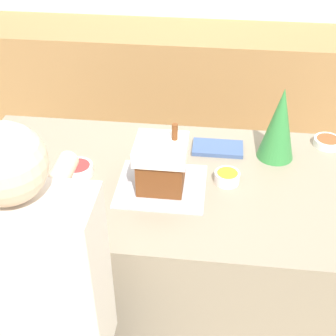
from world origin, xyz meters
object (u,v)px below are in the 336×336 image
at_px(baking_tray, 161,186).
at_px(decorative_tree, 280,124).
at_px(gingerbread_house, 161,163).
at_px(cookbook, 218,148).
at_px(person, 47,330).
at_px(candy_bowl_near_tray_right, 327,142).
at_px(candy_bowl_behind_tray, 23,161).
at_px(candy_bowl_front_corner, 227,177).
at_px(candy_bowl_far_left, 78,169).

bearing_deg(baking_tray, decorative_tree, 30.41).
height_order(gingerbread_house, cookbook, gingerbread_house).
distance_m(gingerbread_house, person, 0.76).
distance_m(candy_bowl_near_tray_right, person, 1.50).
xyz_separation_m(gingerbread_house, candy_bowl_near_tray_right, (0.74, 0.41, -0.10)).
xyz_separation_m(gingerbread_house, cookbook, (0.23, 0.31, -0.11)).
height_order(candy_bowl_near_tray_right, cookbook, candy_bowl_near_tray_right).
bearing_deg(decorative_tree, candy_bowl_behind_tray, -169.60).
relative_size(baking_tray, decorative_tree, 1.08).
xyz_separation_m(baking_tray, candy_bowl_front_corner, (0.27, 0.07, 0.02)).
bearing_deg(decorative_tree, baking_tray, -149.59).
bearing_deg(candy_bowl_front_corner, baking_tray, -166.54).
relative_size(baking_tray, candy_bowl_front_corner, 3.42).
bearing_deg(candy_bowl_front_corner, candy_bowl_behind_tray, 179.01).
distance_m(gingerbread_house, candy_bowl_behind_tray, 0.65).
bearing_deg(baking_tray, candy_bowl_near_tray_right, 28.77).
xyz_separation_m(baking_tray, gingerbread_house, (0.00, 0.00, 0.12)).
height_order(gingerbread_house, candy_bowl_behind_tray, gingerbread_house).
xyz_separation_m(gingerbread_house, candy_bowl_front_corner, (0.27, 0.07, -0.09)).
xyz_separation_m(candy_bowl_near_tray_right, candy_bowl_far_left, (-1.12, -0.36, 0.00)).
relative_size(gingerbread_house, candy_bowl_far_left, 2.08).
relative_size(candy_bowl_front_corner, candy_bowl_behind_tray, 1.20).
bearing_deg(candy_bowl_behind_tray, candy_bowl_near_tray_right, 13.37).
relative_size(baking_tray, candy_bowl_near_tray_right, 2.87).
height_order(baking_tray, cookbook, cookbook).
distance_m(gingerbread_house, decorative_tree, 0.57).
bearing_deg(candy_bowl_far_left, person, -83.33).
bearing_deg(decorative_tree, person, -129.26).
height_order(baking_tray, decorative_tree, decorative_tree).
bearing_deg(candy_bowl_near_tray_right, cookbook, -169.07).
height_order(candy_bowl_front_corner, cookbook, candy_bowl_front_corner).
bearing_deg(candy_bowl_far_left, candy_bowl_behind_tray, 172.75).
relative_size(decorative_tree, candy_bowl_behind_tray, 3.80).
bearing_deg(candy_bowl_behind_tray, candy_bowl_front_corner, -0.99).
xyz_separation_m(gingerbread_house, decorative_tree, (0.49, 0.29, 0.05)).
bearing_deg(person, gingerbread_house, 66.44).
relative_size(baking_tray, candy_bowl_far_left, 2.74).
bearing_deg(candy_bowl_near_tray_right, candy_bowl_far_left, -162.15).
height_order(gingerbread_house, person, person).
bearing_deg(gingerbread_house, decorative_tree, 30.41).
bearing_deg(gingerbread_house, candy_bowl_front_corner, 13.44).
xyz_separation_m(candy_bowl_behind_tray, cookbook, (0.86, 0.23, -0.01)).
relative_size(gingerbread_house, candy_bowl_near_tray_right, 2.18).
distance_m(candy_bowl_front_corner, candy_bowl_far_left, 0.65).
distance_m(baking_tray, candy_bowl_front_corner, 0.28).
distance_m(baking_tray, candy_bowl_far_left, 0.38).
relative_size(candy_bowl_near_tray_right, person, 0.08).
xyz_separation_m(candy_bowl_near_tray_right, cookbook, (-0.52, -0.10, -0.01)).
distance_m(candy_bowl_near_tray_right, candy_bowl_far_left, 1.17).
bearing_deg(candy_bowl_behind_tray, gingerbread_house, -7.29).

